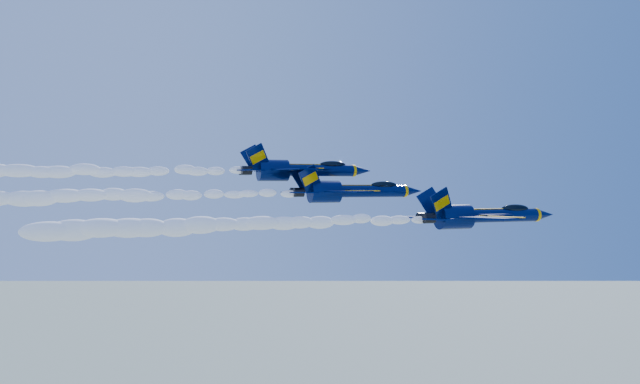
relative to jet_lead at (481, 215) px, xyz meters
name	(u,v)px	position (x,y,z in m)	size (l,w,h in m)	color
jet_lead	(481,215)	(0.00, 0.00, 0.00)	(19.83, 16.27, 7.37)	#000C3A
smoke_trail_jet_lead	(248,224)	(-29.97, 0.00, -0.46)	(42.99, 2.37, 2.13)	white
jet_second	(351,191)	(-13.41, 10.24, 3.05)	(18.98, 15.57, 7.05)	#000C3A
smoke_trail_jet_second	(118,195)	(-43.02, 10.24, 2.60)	(42.99, 2.27, 2.04)	white
jet_third	(299,170)	(-19.05, 15.02, 5.93)	(19.03, 15.61, 7.07)	#000C3A
smoke_trail_jet_third	(67,171)	(-48.68, 15.02, 5.47)	(42.99, 2.27, 2.05)	white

